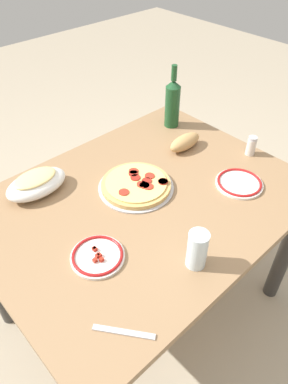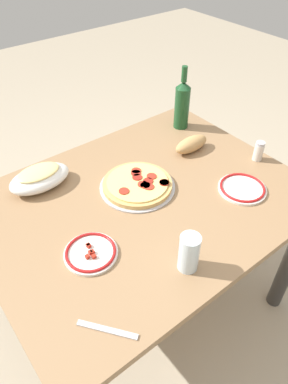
{
  "view_description": "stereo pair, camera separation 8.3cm",
  "coord_description": "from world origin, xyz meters",
  "px_view_note": "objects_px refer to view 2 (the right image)",
  "views": [
    {
      "loc": [
        -0.68,
        -0.73,
        1.64
      ],
      "look_at": [
        0.0,
        0.0,
        0.76
      ],
      "focal_mm": 33.4,
      "sensor_mm": 36.0,
      "label": 1
    },
    {
      "loc": [
        -0.61,
        -0.79,
        1.64
      ],
      "look_at": [
        0.0,
        0.0,
        0.76
      ],
      "focal_mm": 33.4,
      "sensor_mm": 36.0,
      "label": 2
    }
  ],
  "objects_px": {
    "water_glass": "(189,253)",
    "side_plate_near": "(242,188)",
    "wine_bottle": "(182,104)",
    "bread_loaf": "(191,144)",
    "dining_table": "(144,221)",
    "pepperoni_pizza": "(138,184)",
    "baked_pasta_dish": "(39,177)",
    "spice_shaker": "(259,151)",
    "side_plate_far": "(91,253)"
  },
  "relations": [
    {
      "from": "water_glass",
      "to": "side_plate_near",
      "type": "bearing_deg",
      "value": 18.04
    },
    {
      "from": "wine_bottle",
      "to": "bread_loaf",
      "type": "height_order",
      "value": "wine_bottle"
    },
    {
      "from": "dining_table",
      "to": "pepperoni_pizza",
      "type": "height_order",
      "value": "pepperoni_pizza"
    },
    {
      "from": "baked_pasta_dish",
      "to": "spice_shaker",
      "type": "height_order",
      "value": "spice_shaker"
    },
    {
      "from": "pepperoni_pizza",
      "to": "side_plate_near",
      "type": "xyz_separation_m",
      "value": [
        0.31,
        -0.26,
        -0.01
      ]
    },
    {
      "from": "dining_table",
      "to": "wine_bottle",
      "type": "height_order",
      "value": "wine_bottle"
    },
    {
      "from": "bread_loaf",
      "to": "dining_table",
      "type": "bearing_deg",
      "value": -161.36
    },
    {
      "from": "water_glass",
      "to": "bread_loaf",
      "type": "distance_m",
      "value": 0.64
    },
    {
      "from": "baked_pasta_dish",
      "to": "water_glass",
      "type": "distance_m",
      "value": 0.67
    },
    {
      "from": "pepperoni_pizza",
      "to": "side_plate_near",
      "type": "bearing_deg",
      "value": -40.17
    },
    {
      "from": "pepperoni_pizza",
      "to": "wine_bottle",
      "type": "bearing_deg",
      "value": 28.17
    },
    {
      "from": "baked_pasta_dish",
      "to": "water_glass",
      "type": "bearing_deg",
      "value": -73.98
    },
    {
      "from": "bread_loaf",
      "to": "spice_shaker",
      "type": "bearing_deg",
      "value": -51.76
    },
    {
      "from": "side_plate_far",
      "to": "dining_table",
      "type": "bearing_deg",
      "value": 19.77
    },
    {
      "from": "pepperoni_pizza",
      "to": "bread_loaf",
      "type": "xyz_separation_m",
      "value": [
        0.34,
        0.06,
        0.02
      ]
    },
    {
      "from": "pepperoni_pizza",
      "to": "baked_pasta_dish",
      "type": "relative_size",
      "value": 1.23
    },
    {
      "from": "baked_pasta_dish",
      "to": "bread_loaf",
      "type": "relative_size",
      "value": 1.4
    },
    {
      "from": "baked_pasta_dish",
      "to": "side_plate_near",
      "type": "bearing_deg",
      "value": -39.98
    },
    {
      "from": "dining_table",
      "to": "side_plate_near",
      "type": "bearing_deg",
      "value": -30.97
    },
    {
      "from": "side_plate_near",
      "to": "side_plate_far",
      "type": "height_order",
      "value": "side_plate_far"
    },
    {
      "from": "side_plate_near",
      "to": "side_plate_far",
      "type": "bearing_deg",
      "value": 171.94
    },
    {
      "from": "pepperoni_pizza",
      "to": "baked_pasta_dish",
      "type": "distance_m",
      "value": 0.38
    },
    {
      "from": "water_glass",
      "to": "side_plate_far",
      "type": "bearing_deg",
      "value": 133.2
    },
    {
      "from": "dining_table",
      "to": "bread_loaf",
      "type": "relative_size",
      "value": 7.0
    },
    {
      "from": "spice_shaker",
      "to": "baked_pasta_dish",
      "type": "bearing_deg",
      "value": 153.07
    },
    {
      "from": "baked_pasta_dish",
      "to": "side_plate_far",
      "type": "relative_size",
      "value": 1.38
    },
    {
      "from": "side_plate_far",
      "to": "bread_loaf",
      "type": "bearing_deg",
      "value": 19.16
    },
    {
      "from": "baked_pasta_dish",
      "to": "spice_shaker",
      "type": "xyz_separation_m",
      "value": [
        0.81,
        -0.41,
        0.0
      ]
    },
    {
      "from": "side_plate_near",
      "to": "spice_shaker",
      "type": "xyz_separation_m",
      "value": [
        0.21,
        0.09,
        0.03
      ]
    },
    {
      "from": "side_plate_far",
      "to": "bread_loaf",
      "type": "relative_size",
      "value": 1.02
    },
    {
      "from": "baked_pasta_dish",
      "to": "side_plate_near",
      "type": "relative_size",
      "value": 1.29
    },
    {
      "from": "baked_pasta_dish",
      "to": "bread_loaf",
      "type": "distance_m",
      "value": 0.66
    },
    {
      "from": "side_plate_far",
      "to": "wine_bottle",
      "type": "bearing_deg",
      "value": 28.26
    },
    {
      "from": "pepperoni_pizza",
      "to": "spice_shaker",
      "type": "relative_size",
      "value": 3.39
    },
    {
      "from": "bread_loaf",
      "to": "wine_bottle",
      "type": "bearing_deg",
      "value": 60.46
    },
    {
      "from": "dining_table",
      "to": "pepperoni_pizza",
      "type": "distance_m",
      "value": 0.15
    },
    {
      "from": "water_glass",
      "to": "side_plate_far",
      "type": "relative_size",
      "value": 0.76
    },
    {
      "from": "water_glass",
      "to": "side_plate_near",
      "type": "relative_size",
      "value": 0.72
    },
    {
      "from": "dining_table",
      "to": "wine_bottle",
      "type": "distance_m",
      "value": 0.6
    },
    {
      "from": "side_plate_far",
      "to": "spice_shaker",
      "type": "height_order",
      "value": "spice_shaker"
    },
    {
      "from": "pepperoni_pizza",
      "to": "side_plate_far",
      "type": "height_order",
      "value": "pepperoni_pizza"
    },
    {
      "from": "pepperoni_pizza",
      "to": "water_glass",
      "type": "xyz_separation_m",
      "value": [
        -0.11,
        -0.4,
        0.05
      ]
    },
    {
      "from": "dining_table",
      "to": "side_plate_far",
      "type": "relative_size",
      "value": 6.86
    },
    {
      "from": "baked_pasta_dish",
      "to": "side_plate_near",
      "type": "height_order",
      "value": "baked_pasta_dish"
    },
    {
      "from": "pepperoni_pizza",
      "to": "dining_table",
      "type": "bearing_deg",
      "value": -106.07
    },
    {
      "from": "water_glass",
      "to": "side_plate_near",
      "type": "distance_m",
      "value": 0.44
    },
    {
      "from": "wine_bottle",
      "to": "water_glass",
      "type": "height_order",
      "value": "wine_bottle"
    },
    {
      "from": "pepperoni_pizza",
      "to": "baked_pasta_dish",
      "type": "height_order",
      "value": "baked_pasta_dish"
    },
    {
      "from": "dining_table",
      "to": "side_plate_near",
      "type": "relative_size",
      "value": 6.45
    },
    {
      "from": "baked_pasta_dish",
      "to": "side_plate_far",
      "type": "distance_m",
      "value": 0.42
    }
  ]
}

